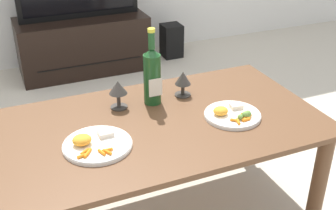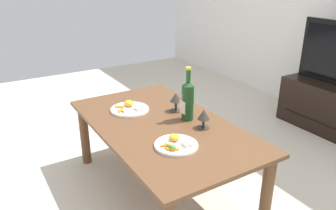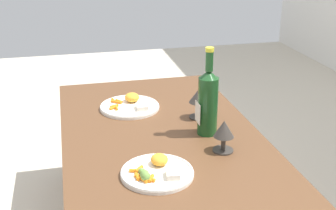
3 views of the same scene
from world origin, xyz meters
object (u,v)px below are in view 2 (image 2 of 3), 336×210
(wine_bottle, at_px, (188,99))
(goblet_left, at_px, (176,99))
(dinner_plate_right, at_px, (176,144))
(dinner_plate_left, at_px, (130,109))
(dining_table, at_px, (162,134))
(goblet_right, at_px, (204,116))

(wine_bottle, xyz_separation_m, goblet_left, (-0.16, 0.01, -0.05))
(wine_bottle, bearing_deg, dinner_plate_right, -44.24)
(wine_bottle, bearing_deg, goblet_left, 175.79)
(goblet_left, bearing_deg, dinner_plate_left, -123.25)
(goblet_left, height_order, dinner_plate_left, goblet_left)
(dining_table, distance_m, wine_bottle, 0.29)
(goblet_right, bearing_deg, dinner_plate_left, -151.31)
(dining_table, bearing_deg, dinner_plate_left, -165.34)
(dining_table, relative_size, goblet_right, 11.30)
(dining_table, bearing_deg, wine_bottle, 80.46)
(goblet_left, bearing_deg, dinner_plate_right, -32.63)
(dining_table, xyz_separation_m, dinner_plate_left, (-0.31, -0.08, 0.09))
(dining_table, xyz_separation_m, goblet_left, (-0.13, 0.19, 0.17))
(dining_table, bearing_deg, goblet_left, 123.98)
(goblet_left, distance_m, dinner_plate_left, 0.34)
(goblet_left, relative_size, dinner_plate_right, 0.53)
(goblet_right, relative_size, dinner_plate_left, 0.45)
(dining_table, height_order, dinner_plate_right, dinner_plate_right)
(dinner_plate_left, bearing_deg, goblet_left, 56.75)
(goblet_left, bearing_deg, goblet_right, 0.00)
(dinner_plate_left, xyz_separation_m, dinner_plate_right, (0.61, -0.00, 0.00))
(dinner_plate_left, relative_size, dinner_plate_right, 1.10)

